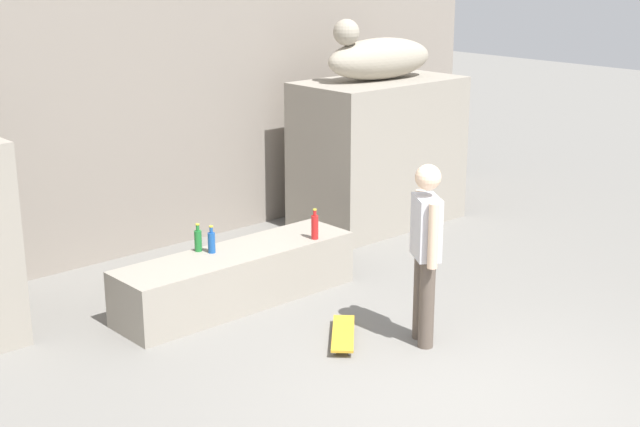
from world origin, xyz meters
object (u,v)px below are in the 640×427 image
Objects in this scene: statue_reclining_right at (378,57)px; skater at (426,246)px; skateboard at (343,334)px; bottle_green at (198,240)px; bottle_blue at (212,242)px; bottle_red at (315,226)px.

statue_reclining_right is 3.96m from skater.
skateboard is 1.80m from bottle_green.
bottle_blue is 1.11m from bottle_red.
statue_reclining_right is at bearing 174.86° from skateboard.
bottle_red is (-2.19, -1.27, -1.47)m from statue_reclining_right.
bottle_red is at bearing -23.40° from bottle_green.
statue_reclining_right reaches higher than skater.
statue_reclining_right is 5.05× the size of bottle_red.
statue_reclining_right is 5.87× the size of bottle_blue.
bottle_green is (-0.45, 1.63, 0.61)m from skateboard.
bottle_red reaches higher than bottle_green.
bottle_blue is at bearing 19.96° from statue_reclining_right.
skateboard is at bearing -75.85° from bottle_blue.
bottle_red is at bearing -18.71° from bottle_blue.
statue_reclining_right reaches higher than bottle_red.
statue_reclining_right reaches higher than bottle_green.
skateboard is (-0.51, 0.52, -0.86)m from skater.
bottle_blue is at bearing -121.10° from skateboard.
bottle_green reaches higher than bottle_blue.
skater is 1.69m from bottle_red.
bottle_red is (0.16, 1.66, -0.23)m from skater.
skater is at bearing -65.87° from bottle_green.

